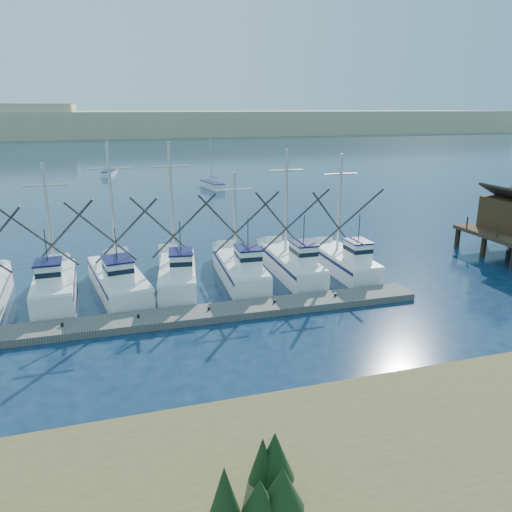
{
  "coord_description": "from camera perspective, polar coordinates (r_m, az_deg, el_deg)",
  "views": [
    {
      "loc": [
        -10.49,
        -20.21,
        11.71
      ],
      "look_at": [
        -1.93,
        8.0,
        2.9
      ],
      "focal_mm": 35.0,
      "sensor_mm": 36.0,
      "label": 1
    }
  ],
  "objects": [
    {
      "name": "ground",
      "position": [
        25.61,
        9.54,
        -10.83
      ],
      "size": [
        500.0,
        500.0,
        0.0
      ],
      "primitive_type": "plane",
      "color": "#0B1F33",
      "rests_on": "ground"
    },
    {
      "name": "trawler_fleet",
      "position": [
        33.33,
        -12.45,
        -2.56
      ],
      "size": [
        30.82,
        8.74,
        9.61
      ],
      "color": "white",
      "rests_on": "ground"
    },
    {
      "name": "sailboat_near",
      "position": [
        75.96,
        -5.05,
        8.09
      ],
      "size": [
        2.71,
        5.99,
        8.1
      ],
      "rotation": [
        0.0,
        0.0,
        0.19
      ],
      "color": "white",
      "rests_on": "ground"
    },
    {
      "name": "sailboat_far",
      "position": [
        93.55,
        -16.4,
        9.09
      ],
      "size": [
        2.84,
        6.26,
        8.1
      ],
      "rotation": [
        0.0,
        0.0,
        -0.21
      ],
      "color": "white",
      "rests_on": "ground"
    },
    {
      "name": "floating_dock",
      "position": [
        28.95,
        -11.29,
        -7.11
      ],
      "size": [
        31.97,
        2.52,
        0.43
      ],
      "primitive_type": "cube",
      "rotation": [
        0.0,
        0.0,
        -0.01
      ],
      "color": "#68625D",
      "rests_on": "ground"
    },
    {
      "name": "dune_ridge",
      "position": [
        230.55,
        -14.75,
        14.45
      ],
      "size": [
        360.0,
        60.0,
        10.0
      ],
      "primitive_type": "cube",
      "color": "tan",
      "rests_on": "ground"
    }
  ]
}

